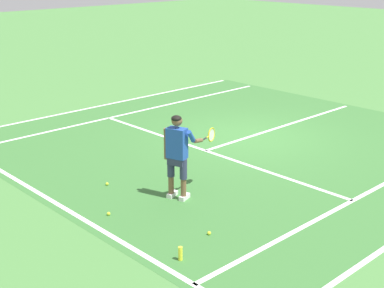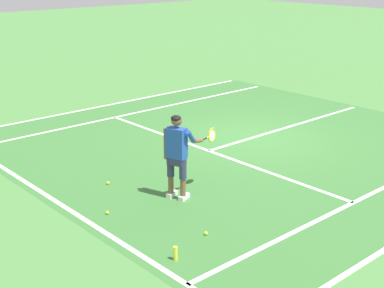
# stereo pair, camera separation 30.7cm
# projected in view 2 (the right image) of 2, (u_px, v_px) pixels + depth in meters

# --- Properties ---
(ground_plane) EXTENTS (80.00, 80.00, 0.00)m
(ground_plane) POSITION_uv_depth(u_px,v_px,m) (253.00, 138.00, 14.70)
(ground_plane) COLOR #477F3D
(court_inner_surface) EXTENTS (10.98, 11.11, 0.00)m
(court_inner_surface) POSITION_uv_depth(u_px,v_px,m) (238.00, 142.00, 14.33)
(court_inner_surface) COLOR #387033
(court_inner_surface) RESTS_ON ground
(line_baseline) EXTENTS (10.98, 0.10, 0.01)m
(line_baseline) POSITION_uv_depth(u_px,v_px,m) (51.00, 198.00, 10.95)
(line_baseline) COLOR white
(line_baseline) RESTS_ON ground
(line_service) EXTENTS (8.23, 0.10, 0.01)m
(line_service) POSITION_uv_depth(u_px,v_px,m) (209.00, 151.00, 13.67)
(line_service) COLOR white
(line_service) RESTS_ON ground
(line_centre_service) EXTENTS (0.10, 6.40, 0.01)m
(line_centre_service) POSITION_uv_depth(u_px,v_px,m) (291.00, 126.00, 15.69)
(line_centre_service) COLOR white
(line_centre_service) RESTS_ON ground
(line_singles_left) EXTENTS (0.10, 10.71, 0.01)m
(line_singles_left) POSITION_uv_depth(u_px,v_px,m) (143.00, 111.00, 17.25)
(line_singles_left) COLOR white
(line_singles_left) RESTS_ON ground
(line_singles_right) EXTENTS (0.10, 10.71, 0.01)m
(line_singles_right) POSITION_uv_depth(u_px,v_px,m) (382.00, 189.00, 11.41)
(line_singles_right) COLOR white
(line_singles_right) RESTS_ON ground
(line_doubles_left) EXTENTS (0.10, 10.71, 0.01)m
(line_doubles_left) POSITION_uv_depth(u_px,v_px,m) (118.00, 103.00, 18.22)
(line_doubles_left) COLOR white
(line_doubles_left) RESTS_ON ground
(tennis_player) EXTENTS (0.58, 1.22, 1.71)m
(tennis_player) POSITION_uv_depth(u_px,v_px,m) (178.00, 151.00, 10.66)
(tennis_player) COLOR white
(tennis_player) RESTS_ON ground
(tennis_ball_near_feet) EXTENTS (0.07, 0.07, 0.07)m
(tennis_ball_near_feet) POSITION_uv_depth(u_px,v_px,m) (206.00, 233.00, 9.48)
(tennis_ball_near_feet) COLOR #CCE02D
(tennis_ball_near_feet) RESTS_ON ground
(tennis_ball_by_baseline) EXTENTS (0.07, 0.07, 0.07)m
(tennis_ball_by_baseline) POSITION_uv_depth(u_px,v_px,m) (107.00, 213.00, 10.26)
(tennis_ball_by_baseline) COLOR #CCE02D
(tennis_ball_by_baseline) RESTS_ON ground
(tennis_ball_mid_court) EXTENTS (0.07, 0.07, 0.07)m
(tennis_ball_mid_court) POSITION_uv_depth(u_px,v_px,m) (108.00, 183.00, 11.63)
(tennis_ball_mid_court) COLOR #CCE02D
(tennis_ball_mid_court) RESTS_ON ground
(water_bottle) EXTENTS (0.07, 0.07, 0.23)m
(water_bottle) POSITION_uv_depth(u_px,v_px,m) (175.00, 253.00, 8.67)
(water_bottle) COLOR yellow
(water_bottle) RESTS_ON ground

